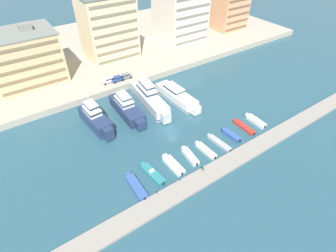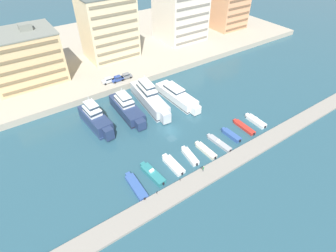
{
  "view_description": "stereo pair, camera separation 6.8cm",
  "coord_description": "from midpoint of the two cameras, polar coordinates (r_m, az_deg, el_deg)",
  "views": [
    {
      "loc": [
        -31.33,
        -44.07,
        46.54
      ],
      "look_at": [
        -1.22,
        0.04,
        2.5
      ],
      "focal_mm": 28.0,
      "sensor_mm": 36.0,
      "label": 1
    },
    {
      "loc": [
        -31.27,
        -44.11,
        46.54
      ],
      "look_at": [
        -1.22,
        0.04,
        2.5
      ],
      "focal_mm": 28.0,
      "sensor_mm": 36.0,
      "label": 2
    }
  ],
  "objects": [
    {
      "name": "yacht_silver_mid_left",
      "position": [
        80.44,
        -4.14,
        6.24
      ],
      "size": [
        6.36,
        22.12,
        8.78
      ],
      "color": "silver",
      "rests_on": "ground"
    },
    {
      "name": "apartment_block_center_left",
      "position": [
        121.42,
        2.63,
        23.15
      ],
      "size": [
        18.41,
        17.85,
        22.61
      ],
      "color": "silver",
      "rests_on": "quay_promenade"
    },
    {
      "name": "car_blue_left",
      "position": [
        90.68,
        -10.98,
        10.1
      ],
      "size": [
        4.14,
        2.0,
        1.8
      ],
      "color": "#28428E",
      "rests_on": "quay_promenade"
    },
    {
      "name": "bollard_west",
      "position": [
        56.57,
        -2.45,
        -14.26
      ],
      "size": [
        0.2,
        0.2,
        0.61
      ],
      "color": "#2D2D33",
      "rests_on": "pier_dock"
    },
    {
      "name": "ground_plane",
      "position": [
        71.34,
        0.8,
        -1.21
      ],
      "size": [
        400.0,
        400.0,
        0.0
      ],
      "primitive_type": "plane",
      "color": "#285160"
    },
    {
      "name": "yacht_navy_left",
      "position": [
        77.44,
        -9.01,
        3.96
      ],
      "size": [
        5.11,
        18.27,
        7.67
      ],
      "color": "navy",
      "rests_on": "ground"
    },
    {
      "name": "apartment_block_left",
      "position": [
        98.3,
        -28.87,
        12.97
      ],
      "size": [
        21.79,
        16.83,
        18.17
      ],
      "color": "#E0BC84",
      "rests_on": "quay_promenade"
    },
    {
      "name": "motorboat_teal_left",
      "position": [
        60.24,
        -3.39,
        -10.34
      ],
      "size": [
        2.79,
        8.08,
        1.62
      ],
      "color": "teal",
      "rests_on": "ground"
    },
    {
      "name": "pedestrian_near_edge",
      "position": [
        60.31,
        7.71,
        -9.09
      ],
      "size": [
        0.56,
        0.47,
        1.75
      ],
      "color": "#4C515B",
      "rests_on": "pier_dock"
    },
    {
      "name": "motorboat_red_right",
      "position": [
        75.2,
        16.19,
        -0.2
      ],
      "size": [
        1.72,
        7.69,
        0.84
      ],
      "color": "red",
      "rests_on": "ground"
    },
    {
      "name": "motorboat_white_mid_left",
      "position": [
        62.06,
        1.11,
        -8.43
      ],
      "size": [
        2.3,
        7.43,
        0.95
      ],
      "color": "white",
      "rests_on": "ground"
    },
    {
      "name": "bollard_east_mid",
      "position": [
        61.27,
        7.24,
        -9.02
      ],
      "size": [
        0.2,
        0.2,
        0.61
      ],
      "color": "#2D2D33",
      "rests_on": "pier_dock"
    },
    {
      "name": "motorboat_white_far_right",
      "position": [
        78.15,
        18.52,
        1.08
      ],
      "size": [
        2.03,
        7.19,
        1.52
      ],
      "color": "white",
      "rests_on": "ground"
    },
    {
      "name": "car_grey_mid_left",
      "position": [
        91.86,
        -9.17,
        10.73
      ],
      "size": [
        4.16,
        2.05,
        1.8
      ],
      "color": "slate",
      "rests_on": "quay_promenade"
    },
    {
      "name": "apartment_block_mid_left",
      "position": [
        105.78,
        -12.94,
        20.34
      ],
      "size": [
        18.66,
        14.7,
        24.57
      ],
      "color": "beige",
      "rests_on": "quay_promenade"
    },
    {
      "name": "apartment_block_center",
      "position": [
        138.15,
        12.86,
        24.67
      ],
      "size": [
        15.13,
        15.38,
        24.05
      ],
      "color": "tan",
      "rests_on": "quay_promenade"
    },
    {
      "name": "pier_dock",
      "position": [
        61.98,
        10.07,
        -9.58
      ],
      "size": [
        120.0,
        4.5,
        0.61
      ],
      "primitive_type": "cube",
      "color": "gray",
      "rests_on": "ground"
    },
    {
      "name": "motorboat_white_center_left",
      "position": [
        64.11,
        4.75,
        -6.53
      ],
      "size": [
        2.34,
        6.78,
        1.06
      ],
      "color": "white",
      "rests_on": "ground"
    },
    {
      "name": "motorboat_blue_mid_right",
      "position": [
        71.48,
        13.58,
        -1.9
      ],
      "size": [
        1.85,
        6.44,
        1.06
      ],
      "color": "#33569E",
      "rests_on": "ground"
    },
    {
      "name": "motorboat_grey_center_right",
      "position": [
        68.68,
        11.04,
        -3.61
      ],
      "size": [
        2.12,
        8.05,
        1.15
      ],
      "color": "#9EA3A8",
      "rests_on": "ground"
    },
    {
      "name": "car_silver_far_left",
      "position": [
        90.39,
        -12.94,
        9.7
      ],
      "size": [
        4.11,
        1.94,
        1.8
      ],
      "color": "#B7BCC1",
      "rests_on": "quay_promenade"
    },
    {
      "name": "bollard_west_mid",
      "position": [
        58.66,
        2.64,
        -11.58
      ],
      "size": [
        0.2,
        0.2,
        0.61
      ],
      "color": "#2D2D33",
      "rests_on": "pier_dock"
    },
    {
      "name": "motorboat_cream_center",
      "position": [
        66.06,
        8.19,
        -5.24
      ],
      "size": [
        1.92,
        7.17,
        1.36
      ],
      "color": "beige",
      "rests_on": "ground"
    },
    {
      "name": "yacht_white_center_left",
      "position": [
        82.58,
        1.87,
        6.62
      ],
      "size": [
        5.32,
        19.44,
        6.06
      ],
      "color": "white",
      "rests_on": "ground"
    },
    {
      "name": "yacht_navy_far_left",
      "position": [
        74.39,
        -15.55,
        1.57
      ],
      "size": [
        5.33,
        15.92,
        8.73
      ],
      "color": "navy",
      "rests_on": "ground"
    },
    {
      "name": "motorboat_blue_far_left",
      "position": [
        58.44,
        -6.99,
        -12.91
      ],
      "size": [
        2.24,
        8.4,
        1.0
      ],
      "color": "#33569E",
      "rests_on": "ground"
    },
    {
      "name": "quay_promenade",
      "position": [
        118.97,
        -17.01,
        15.35
      ],
      "size": [
        180.0,
        70.0,
        2.07
      ],
      "primitive_type": "cube",
      "color": "#ADA38E",
      "rests_on": "ground"
    }
  ]
}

